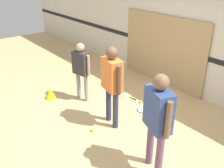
# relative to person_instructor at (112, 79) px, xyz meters

# --- Properties ---
(ground_plane) EXTENTS (16.00, 16.00, 0.00)m
(ground_plane) POSITION_rel_person_instructor_xyz_m (-0.03, 0.03, -1.00)
(ground_plane) COLOR tan
(wall_back) EXTENTS (16.00, 0.07, 3.20)m
(wall_back) POSITION_rel_person_instructor_xyz_m (-0.03, 2.36, 0.59)
(wall_back) COLOR silver
(wall_back) RESTS_ON ground_plane
(wall_panel) EXTENTS (2.64, 0.05, 1.82)m
(wall_panel) POSITION_rel_person_instructor_xyz_m (-0.74, 2.30, -0.09)
(wall_panel) COLOR tan
(wall_panel) RESTS_ON ground_plane
(person_instructor) EXTENTS (0.61, 0.33, 1.62)m
(person_instructor) POSITION_rel_person_instructor_xyz_m (0.00, 0.00, 0.00)
(person_instructor) COLOR #2D334C
(person_instructor) RESTS_ON ground_plane
(person_student_left) EXTENTS (0.52, 0.29, 1.39)m
(person_student_left) POSITION_rel_person_instructor_xyz_m (-1.23, 0.10, -0.14)
(person_student_left) COLOR gray
(person_student_left) RESTS_ON ground_plane
(person_student_right) EXTENTS (0.59, 0.39, 1.64)m
(person_student_right) POSITION_rel_person_instructor_xyz_m (1.39, -0.28, 0.01)
(person_student_right) COLOR #6B4C70
(person_student_right) RESTS_ON ground_plane
(racket_spare_on_floor) EXTENTS (0.41, 0.47, 0.03)m
(racket_spare_on_floor) POSITION_rel_person_instructor_xyz_m (0.04, 0.87, -0.99)
(racket_spare_on_floor) COLOR blue
(racket_spare_on_floor) RESTS_ON ground_plane
(racket_second_spare) EXTENTS (0.50, 0.31, 0.03)m
(racket_second_spare) POSITION_rel_person_instructor_xyz_m (-0.69, 1.02, -0.99)
(racket_second_spare) COLOR #C6D838
(racket_second_spare) RESTS_ON ground_plane
(tennis_ball_near_instructor) EXTENTS (0.07, 0.07, 0.07)m
(tennis_ball_near_instructor) POSITION_rel_person_instructor_xyz_m (-0.02, -0.47, -0.97)
(tennis_ball_near_instructor) COLOR #CCE038
(tennis_ball_near_instructor) RESTS_ON ground_plane
(tennis_ball_by_spare_racket) EXTENTS (0.07, 0.07, 0.07)m
(tennis_ball_by_spare_racket) POSITION_rel_person_instructor_xyz_m (-0.22, 1.04, -0.97)
(tennis_ball_by_spare_racket) COLOR #CCE038
(tennis_ball_by_spare_racket) RESTS_ON ground_plane
(training_cone) EXTENTS (0.28, 0.28, 0.27)m
(training_cone) POSITION_rel_person_instructor_xyz_m (-1.76, -0.49, -0.87)
(training_cone) COLOR yellow
(training_cone) RESTS_ON ground_plane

